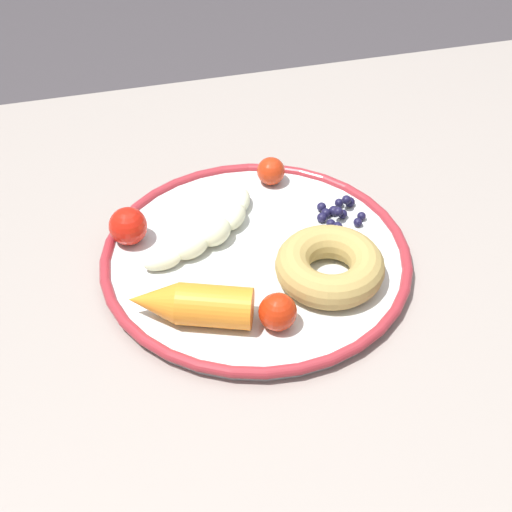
% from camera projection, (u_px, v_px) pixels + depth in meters
% --- Properties ---
extents(dining_table, '(1.14, 0.81, 0.75)m').
position_uv_depth(dining_table, '(245.00, 320.00, 0.91)').
color(dining_table, gray).
rests_on(dining_table, ground_plane).
extents(plate, '(0.34, 0.34, 0.02)m').
position_uv_depth(plate, '(256.00, 258.00, 0.84)').
color(plate, silver).
rests_on(plate, dining_table).
extents(banana, '(0.14, 0.11, 0.03)m').
position_uv_depth(banana, '(211.00, 231.00, 0.85)').
color(banana, beige).
rests_on(banana, plate).
extents(carrot_orange, '(0.13, 0.08, 0.04)m').
position_uv_depth(carrot_orange, '(190.00, 304.00, 0.76)').
color(carrot_orange, orange).
rests_on(carrot_orange, plate).
extents(donut, '(0.16, 0.16, 0.04)m').
position_uv_depth(donut, '(330.00, 266.00, 0.80)').
color(donut, '#AE8F4C').
rests_on(donut, plate).
extents(blueberry_pile, '(0.06, 0.05, 0.02)m').
position_uv_depth(blueberry_pile, '(338.00, 213.00, 0.89)').
color(blueberry_pile, '#191638').
rests_on(blueberry_pile, plate).
extents(tomato_near, '(0.04, 0.04, 0.04)m').
position_uv_depth(tomato_near, '(278.00, 312.00, 0.75)').
color(tomato_near, red).
rests_on(tomato_near, plate).
extents(tomato_mid, '(0.04, 0.04, 0.04)m').
position_uv_depth(tomato_mid, '(128.00, 226.00, 0.85)').
color(tomato_mid, red).
rests_on(tomato_mid, plate).
extents(tomato_far, '(0.03, 0.03, 0.03)m').
position_uv_depth(tomato_far, '(271.00, 171.00, 0.93)').
color(tomato_far, red).
rests_on(tomato_far, plate).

